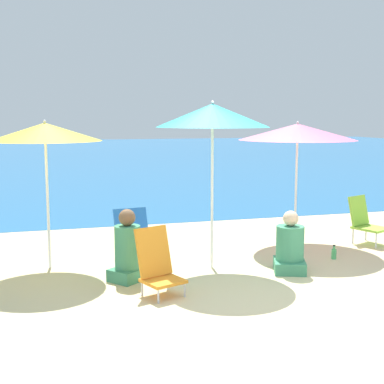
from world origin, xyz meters
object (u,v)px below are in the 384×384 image
at_px(person_seated_near, 128,251).
at_px(water_bottle, 334,253).
at_px(beach_chair_lime, 365,220).
at_px(person_seated_far, 290,248).
at_px(beach_umbrella_pink, 297,132).
at_px(beach_umbrella_yellow, 45,132).
at_px(beach_umbrella_teal, 213,116).
at_px(beach_chair_orange, 157,264).
at_px(beach_chair_blue, 134,236).

relative_size(person_seated_near, water_bottle, 4.38).
relative_size(beach_chair_lime, person_seated_near, 0.84).
distance_m(beach_chair_lime, person_seated_far, 2.28).
bearing_deg(beach_chair_lime, beach_umbrella_pink, 144.32).
bearing_deg(water_bottle, person_seated_near, -176.43).
bearing_deg(person_seated_near, beach_chair_lime, 64.83).
height_order(beach_umbrella_yellow, beach_umbrella_teal, beach_umbrella_teal).
distance_m(beach_umbrella_teal, person_seated_near, 2.13).
distance_m(beach_chair_orange, beach_chair_lime, 4.18).
xyz_separation_m(beach_umbrella_yellow, beach_umbrella_pink, (3.94, 0.36, -0.04)).
bearing_deg(beach_chair_blue, beach_umbrella_pink, -5.92).
height_order(beach_umbrella_teal, beach_chair_orange, beach_umbrella_teal).
relative_size(beach_umbrella_yellow, beach_umbrella_pink, 1.01).
height_order(beach_umbrella_yellow, beach_umbrella_pink, beach_umbrella_yellow).
xyz_separation_m(beach_umbrella_yellow, beach_umbrella_teal, (2.17, -0.60, 0.22)).
bearing_deg(water_bottle, beach_umbrella_teal, 177.66).
distance_m(beach_umbrella_teal, person_seated_far, 2.07).
bearing_deg(person_seated_far, beach_umbrella_pink, 82.26).
xyz_separation_m(beach_umbrella_pink, water_bottle, (0.11, -1.04, -1.76)).
xyz_separation_m(beach_chair_orange, person_seated_near, (-0.25, 0.62, 0.02)).
distance_m(beach_chair_lime, person_seated_near, 4.24).
height_order(beach_umbrella_yellow, person_seated_near, beach_umbrella_yellow).
bearing_deg(beach_chair_blue, beach_umbrella_teal, -51.21).
distance_m(beach_umbrella_teal, beach_umbrella_pink, 2.03).
distance_m(beach_umbrella_pink, water_bottle, 2.05).
distance_m(beach_chair_orange, person_seated_near, 0.67).
distance_m(beach_umbrella_yellow, person_seated_far, 3.66).
bearing_deg(beach_umbrella_pink, person_seated_near, -157.53).
distance_m(beach_umbrella_pink, person_seated_far, 2.25).
xyz_separation_m(beach_chair_orange, water_bottle, (2.85, 0.81, -0.28)).
bearing_deg(person_seated_near, beach_umbrella_yellow, -170.66).
bearing_deg(person_seated_far, beach_chair_orange, -146.69).
height_order(beach_umbrella_pink, beach_chair_lime, beach_umbrella_pink).
xyz_separation_m(beach_umbrella_teal, beach_umbrella_pink, (1.76, 0.97, -0.26)).
relative_size(beach_chair_orange, beach_chair_blue, 1.12).
bearing_deg(beach_umbrella_pink, beach_chair_orange, -145.83).
bearing_deg(beach_umbrella_pink, beach_chair_lime, -13.77).
distance_m(person_seated_near, person_seated_far, 2.19).
xyz_separation_m(beach_umbrella_yellow, person_seated_near, (0.95, -0.87, -1.50)).
xyz_separation_m(person_seated_far, water_bottle, (0.93, 0.41, -0.25)).
height_order(beach_umbrella_teal, person_seated_near, beach_umbrella_teal).
height_order(beach_chair_lime, water_bottle, beach_chair_lime).
bearing_deg(beach_umbrella_pink, person_seated_far, -119.20).
bearing_deg(beach_chair_blue, beach_chair_orange, -98.09).
bearing_deg(beach_chair_lime, beach_umbrella_yellow, 159.04).
relative_size(beach_chair_blue, water_bottle, 3.31).
bearing_deg(person_seated_near, person_seated_far, 46.11).
relative_size(beach_chair_blue, beach_chair_lime, 0.90).
bearing_deg(person_seated_far, beach_umbrella_yellow, -177.72).
height_order(beach_umbrella_yellow, beach_chair_orange, beach_umbrella_yellow).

